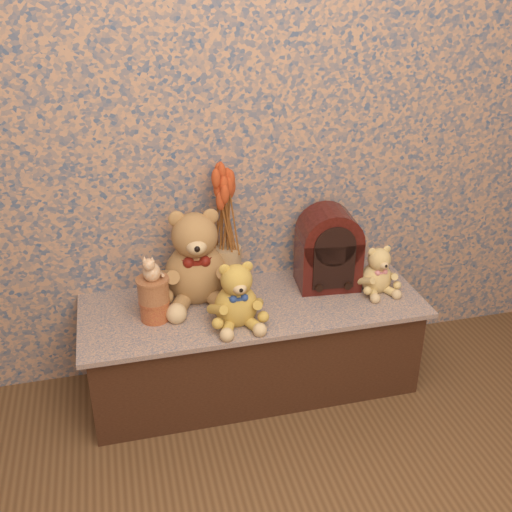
{
  "coord_description": "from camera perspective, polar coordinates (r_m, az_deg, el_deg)",
  "views": [
    {
      "loc": [
        -0.5,
        -0.8,
        1.68
      ],
      "look_at": [
        0.0,
        1.2,
        0.65
      ],
      "focal_mm": 42.48,
      "sensor_mm": 36.0,
      "label": 1
    }
  ],
  "objects": [
    {
      "name": "display_shelf",
      "position": [
        2.58,
        -0.27,
        -8.37
      ],
      "size": [
        1.39,
        0.51,
        0.41
      ],
      "primitive_type": "cube",
      "color": "#364A6F",
      "rests_on": "ground"
    },
    {
      "name": "teddy_large",
      "position": [
        2.43,
        -5.76,
        0.46
      ],
      "size": [
        0.36,
        0.42,
        0.42
      ],
      "primitive_type": null,
      "rotation": [
        0.0,
        0.0,
        -0.07
      ],
      "color": "#AE7743",
      "rests_on": "display_shelf"
    },
    {
      "name": "teddy_medium",
      "position": [
        2.28,
        -1.9,
        -3.25
      ],
      "size": [
        0.22,
        0.27,
        0.28
      ],
      "primitive_type": null,
      "rotation": [
        0.0,
        0.0,
        0.02
      ],
      "color": "#B17D32",
      "rests_on": "display_shelf"
    },
    {
      "name": "teddy_small",
      "position": [
        2.56,
        11.34,
        -1.01
      ],
      "size": [
        0.19,
        0.22,
        0.22
      ],
      "primitive_type": null,
      "rotation": [
        0.0,
        0.0,
        0.09
      ],
      "color": "tan",
      "rests_on": "display_shelf"
    },
    {
      "name": "cathedral_radio",
      "position": [
        2.54,
        6.86,
        0.79
      ],
      "size": [
        0.27,
        0.21,
        0.35
      ],
      "primitive_type": null,
      "rotation": [
        0.0,
        0.0,
        -0.09
      ],
      "color": "#390F0A",
      "rests_on": "display_shelf"
    },
    {
      "name": "ceramic_vase",
      "position": [
        2.53,
        -2.68,
        -1.18
      ],
      "size": [
        0.13,
        0.13,
        0.19
      ],
      "primitive_type": "cylinder",
      "rotation": [
        0.0,
        0.0,
        -0.11
      ],
      "color": "tan",
      "rests_on": "display_shelf"
    },
    {
      "name": "dried_stalks",
      "position": [
        2.4,
        -2.84,
        5.53
      ],
      "size": [
        0.23,
        0.23,
        0.44
      ],
      "primitive_type": null,
      "rotation": [
        0.0,
        0.0,
        0.02
      ],
      "color": "#BD431E",
      "rests_on": "ceramic_vase"
    },
    {
      "name": "biscuit_tin_lower",
      "position": [
        2.38,
        -9.5,
        -5.0
      ],
      "size": [
        0.13,
        0.13,
        0.08
      ],
      "primitive_type": "cylinder",
      "rotation": [
        0.0,
        0.0,
        0.11
      ],
      "color": "#C87C3A",
      "rests_on": "display_shelf"
    },
    {
      "name": "biscuit_tin_upper",
      "position": [
        2.34,
        -9.66,
        -3.17
      ],
      "size": [
        0.15,
        0.15,
        0.09
      ],
      "primitive_type": "cylinder",
      "rotation": [
        0.0,
        0.0,
        0.31
      ],
      "color": "tan",
      "rests_on": "biscuit_tin_lower"
    },
    {
      "name": "cat_figurine",
      "position": [
        2.29,
        -9.85,
        -0.95
      ],
      "size": [
        0.11,
        0.11,
        0.11
      ],
      "primitive_type": null,
      "rotation": [
        0.0,
        0.0,
        -0.35
      ],
      "color": "silver",
      "rests_on": "biscuit_tin_upper"
    }
  ]
}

